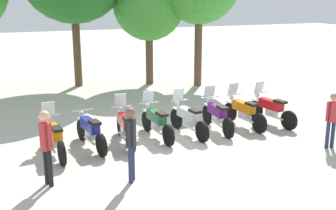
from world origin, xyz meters
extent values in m
plane|color=#BCB7A8|center=(0.00, 0.00, 0.00)|extent=(80.00, 80.00, 0.00)
cylinder|color=black|center=(-3.66, 0.57, 0.32)|extent=(0.16, 0.65, 0.64)
cylinder|color=black|center=(-3.52, -0.98, 0.32)|extent=(0.16, 0.65, 0.64)
cube|color=silver|center=(-3.66, 0.57, 0.66)|extent=(0.15, 0.37, 0.04)
cube|color=orange|center=(-3.60, -0.15, 0.67)|extent=(0.34, 0.97, 0.30)
cube|color=silver|center=(-3.59, -0.20, 0.40)|extent=(0.25, 0.42, 0.24)
cube|color=black|center=(-3.56, -0.55, 0.86)|extent=(0.28, 0.46, 0.08)
cylinder|color=silver|center=(-3.65, 0.48, 0.64)|extent=(0.07, 0.23, 0.64)
cylinder|color=silver|center=(-3.64, 0.39, 0.97)|extent=(0.62, 0.09, 0.04)
sphere|color=silver|center=(-3.66, 0.52, 0.85)|extent=(0.17, 0.17, 0.16)
cylinder|color=silver|center=(-3.72, -0.52, 0.34)|extent=(0.13, 0.70, 0.07)
cube|color=silver|center=(-3.65, 0.45, 1.17)|extent=(0.37, 0.16, 0.39)
cylinder|color=black|center=(-2.69, 0.77, 0.32)|extent=(0.20, 0.65, 0.64)
cylinder|color=black|center=(-2.44, -0.76, 0.32)|extent=(0.20, 0.65, 0.64)
cube|color=silver|center=(-2.69, 0.77, 0.66)|extent=(0.18, 0.37, 0.04)
cube|color=navy|center=(-2.57, 0.05, 0.67)|extent=(0.41, 0.98, 0.30)
cube|color=silver|center=(-2.57, 0.01, 0.40)|extent=(0.28, 0.43, 0.24)
cube|color=black|center=(-2.51, -0.34, 0.86)|extent=(0.31, 0.47, 0.08)
cylinder|color=silver|center=(-2.67, 0.68, 0.64)|extent=(0.09, 0.23, 0.64)
cylinder|color=silver|center=(-2.66, 0.59, 0.97)|extent=(0.62, 0.13, 0.04)
sphere|color=silver|center=(-2.68, 0.72, 0.85)|extent=(0.18, 0.18, 0.16)
cylinder|color=silver|center=(-2.67, -0.32, 0.34)|extent=(0.18, 0.70, 0.07)
cylinder|color=black|center=(-1.49, 0.79, 0.32)|extent=(0.14, 0.65, 0.64)
cylinder|color=black|center=(-1.59, -0.76, 0.32)|extent=(0.14, 0.65, 0.64)
cube|color=silver|center=(-1.49, 0.79, 0.66)|extent=(0.14, 0.37, 0.04)
cube|color=red|center=(-1.54, 0.06, 0.67)|extent=(0.32, 0.97, 0.30)
cube|color=silver|center=(-1.54, 0.01, 0.40)|extent=(0.25, 0.41, 0.24)
cube|color=black|center=(-1.56, -0.34, 0.86)|extent=(0.27, 0.45, 0.08)
cylinder|color=silver|center=(-1.49, 0.70, 0.64)|extent=(0.06, 0.23, 0.64)
cylinder|color=silver|center=(-1.50, 0.61, 0.97)|extent=(0.62, 0.08, 0.04)
sphere|color=silver|center=(-1.49, 0.74, 0.85)|extent=(0.17, 0.17, 0.16)
cylinder|color=silver|center=(-1.72, -0.28, 0.34)|extent=(0.12, 0.70, 0.07)
cube|color=silver|center=(-1.50, 0.67, 1.17)|extent=(0.37, 0.16, 0.39)
cylinder|color=black|center=(-0.58, 0.88, 0.32)|extent=(0.15, 0.65, 0.64)
cylinder|color=black|center=(-0.45, -0.66, 0.32)|extent=(0.15, 0.65, 0.64)
cube|color=silver|center=(-0.58, 0.88, 0.66)|extent=(0.15, 0.37, 0.04)
cube|color=#1E6033|center=(-0.52, 0.16, 0.67)|extent=(0.34, 0.97, 0.30)
cube|color=silver|center=(-0.51, 0.11, 0.40)|extent=(0.25, 0.42, 0.24)
cube|color=black|center=(-0.48, -0.24, 0.86)|extent=(0.28, 0.46, 0.08)
cylinder|color=silver|center=(-0.57, 0.79, 0.64)|extent=(0.07, 0.23, 0.64)
cylinder|color=silver|center=(-0.56, 0.70, 0.97)|extent=(0.62, 0.09, 0.04)
sphere|color=silver|center=(-0.57, 0.83, 0.85)|extent=(0.17, 0.17, 0.16)
cylinder|color=silver|center=(-0.65, -0.20, 0.34)|extent=(0.13, 0.70, 0.07)
cube|color=silver|center=(-0.57, 0.76, 1.17)|extent=(0.37, 0.16, 0.39)
cylinder|color=black|center=(0.42, 0.82, 0.32)|extent=(0.18, 0.65, 0.64)
cylinder|color=black|center=(0.61, -0.72, 0.32)|extent=(0.18, 0.65, 0.64)
cube|color=silver|center=(0.42, 0.82, 0.66)|extent=(0.16, 0.37, 0.04)
cube|color=silver|center=(0.51, 0.10, 0.67)|extent=(0.37, 0.97, 0.30)
cube|color=silver|center=(0.51, 0.05, 0.40)|extent=(0.27, 0.42, 0.24)
cube|color=black|center=(0.56, -0.30, 0.86)|extent=(0.29, 0.47, 0.08)
cylinder|color=silver|center=(0.43, 0.73, 0.64)|extent=(0.08, 0.23, 0.64)
cylinder|color=silver|center=(0.44, 0.64, 0.97)|extent=(0.62, 0.11, 0.04)
sphere|color=silver|center=(0.43, 0.77, 0.85)|extent=(0.18, 0.18, 0.16)
cylinder|color=silver|center=(0.39, -0.27, 0.34)|extent=(0.15, 0.70, 0.07)
cube|color=silver|center=(0.43, 0.70, 1.17)|extent=(0.37, 0.18, 0.39)
cylinder|color=black|center=(1.58, 0.84, 0.32)|extent=(0.13, 0.64, 0.64)
cylinder|color=black|center=(1.50, -0.70, 0.32)|extent=(0.13, 0.64, 0.64)
cube|color=silver|center=(1.58, 0.84, 0.66)|extent=(0.14, 0.37, 0.04)
cube|color=#59196B|center=(1.54, 0.12, 0.67)|extent=(0.31, 0.96, 0.30)
cube|color=silver|center=(1.54, 0.07, 0.40)|extent=(0.24, 0.41, 0.24)
cube|color=black|center=(1.52, -0.28, 0.86)|extent=(0.26, 0.45, 0.08)
cylinder|color=silver|center=(1.57, 0.75, 0.64)|extent=(0.06, 0.23, 0.64)
cylinder|color=silver|center=(1.57, 0.66, 0.97)|extent=(0.62, 0.07, 0.04)
sphere|color=silver|center=(1.57, 0.79, 0.85)|extent=(0.17, 0.17, 0.16)
cylinder|color=silver|center=(1.36, -0.22, 0.34)|extent=(0.10, 0.70, 0.07)
cube|color=silver|center=(1.57, 0.72, 1.17)|extent=(0.37, 0.15, 0.39)
cylinder|color=black|center=(2.48, 0.89, 0.32)|extent=(0.17, 0.65, 0.64)
cylinder|color=black|center=(2.65, -0.65, 0.32)|extent=(0.17, 0.65, 0.64)
cube|color=silver|center=(2.48, 0.89, 0.66)|extent=(0.16, 0.37, 0.04)
cube|color=orange|center=(2.56, 0.17, 0.67)|extent=(0.37, 0.97, 0.30)
cube|color=silver|center=(2.57, 0.12, 0.40)|extent=(0.26, 0.42, 0.24)
cube|color=black|center=(2.60, -0.23, 0.86)|extent=(0.29, 0.46, 0.08)
cylinder|color=silver|center=(2.49, 0.80, 0.64)|extent=(0.08, 0.23, 0.64)
cylinder|color=silver|center=(2.50, 0.71, 0.97)|extent=(0.62, 0.11, 0.04)
sphere|color=silver|center=(2.48, 0.84, 0.85)|extent=(0.18, 0.18, 0.16)
cylinder|color=silver|center=(2.44, -0.20, 0.34)|extent=(0.15, 0.70, 0.07)
cube|color=silver|center=(2.49, 0.77, 1.17)|extent=(0.37, 0.17, 0.39)
cylinder|color=black|center=(3.45, 0.80, 0.32)|extent=(0.21, 0.65, 0.64)
cylinder|color=black|center=(3.73, -0.73, 0.32)|extent=(0.21, 0.65, 0.64)
cube|color=silver|center=(3.45, 0.80, 0.66)|extent=(0.18, 0.38, 0.04)
cube|color=red|center=(3.58, 0.09, 0.67)|extent=(0.42, 0.98, 0.30)
cube|color=silver|center=(3.59, 0.04, 0.40)|extent=(0.29, 0.43, 0.24)
cube|color=black|center=(3.65, -0.31, 0.86)|extent=(0.31, 0.48, 0.08)
cylinder|color=silver|center=(3.47, 0.71, 0.64)|extent=(0.09, 0.23, 0.64)
cylinder|color=silver|center=(3.49, 0.62, 0.97)|extent=(0.62, 0.14, 0.04)
sphere|color=silver|center=(3.46, 0.75, 0.85)|extent=(0.19, 0.19, 0.16)
cylinder|color=silver|center=(3.49, -0.29, 0.34)|extent=(0.19, 0.70, 0.07)
cube|color=silver|center=(3.48, 0.68, 1.17)|extent=(0.38, 0.19, 0.39)
cylinder|color=black|center=(-3.94, -2.14, 0.43)|extent=(0.14, 0.14, 0.87)
cylinder|color=black|center=(-4.01, -1.98, 0.43)|extent=(0.14, 0.14, 0.87)
cube|color=#B22D33|center=(-3.97, -2.06, 1.20)|extent=(0.27, 0.28, 0.65)
cylinder|color=#B22D33|center=(-3.91, -2.20, 1.21)|extent=(0.11, 0.11, 0.62)
cylinder|color=#B22D33|center=(-4.04, -1.91, 1.21)|extent=(0.11, 0.11, 0.62)
sphere|color=#DBAD89|center=(-3.97, -2.06, 1.67)|extent=(0.31, 0.31, 0.24)
cylinder|color=#232D4C|center=(3.71, -2.50, 0.39)|extent=(0.12, 0.12, 0.78)
cylinder|color=#232D4C|center=(3.88, -2.52, 0.39)|extent=(0.12, 0.12, 0.78)
cube|color=#B22D33|center=(3.79, -2.51, 1.08)|extent=(0.25, 0.23, 0.59)
cylinder|color=#B22D33|center=(3.63, -2.49, 1.09)|extent=(0.09, 0.09, 0.56)
sphere|color=#A87A5B|center=(3.79, -2.51, 1.51)|extent=(0.24, 0.24, 0.21)
cylinder|color=#232D4C|center=(-2.09, -2.49, 0.44)|extent=(0.15, 0.15, 0.88)
cylinder|color=#232D4C|center=(-2.18, -2.64, 0.44)|extent=(0.15, 0.15, 0.88)
cube|color=#262628|center=(-2.14, -2.57, 1.21)|extent=(0.29, 0.29, 0.66)
cylinder|color=#262628|center=(-2.05, -2.43, 1.22)|extent=(0.11, 0.11, 0.63)
cylinder|color=#262628|center=(-2.22, -2.70, 1.22)|extent=(0.11, 0.11, 0.63)
sphere|color=brown|center=(-2.14, -2.57, 1.69)|extent=(0.33, 0.33, 0.24)
cylinder|color=brown|center=(-1.39, 8.61, 1.84)|extent=(0.36, 0.36, 3.68)
cylinder|color=brown|center=(1.94, 7.82, 1.30)|extent=(0.36, 0.36, 2.60)
sphere|color=#3D8E33|center=(1.94, 7.82, 3.77)|extent=(3.35, 3.35, 3.35)
cylinder|color=brown|center=(3.98, 6.64, 1.72)|extent=(0.36, 0.36, 3.45)
camera|label=1|loc=(-4.73, -11.42, 4.30)|focal=45.13mm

